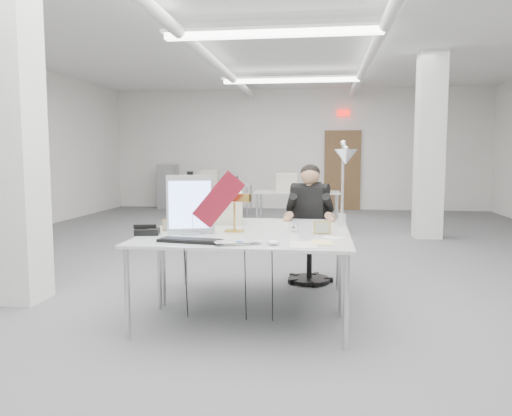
{
  "coord_description": "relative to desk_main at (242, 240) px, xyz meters",
  "views": [
    {
      "loc": [
        0.64,
        -6.51,
        1.44
      ],
      "look_at": [
        0.05,
        -2.0,
        0.96
      ],
      "focal_mm": 35.0,
      "sensor_mm": 36.0,
      "label": 1
    }
  ],
  "objects": [
    {
      "name": "office_chair",
      "position": [
        0.52,
        1.59,
        -0.2
      ],
      "size": [
        0.67,
        0.67,
        1.08
      ],
      "primitive_type": null,
      "rotation": [
        0.0,
        0.0,
        -0.33
      ],
      "color": "black",
      "rests_on": "room_shell"
    },
    {
      "name": "paper_stack_b",
      "position": [
        0.66,
        -0.12,
        0.02
      ],
      "size": [
        0.18,
        0.24,
        0.01
      ],
      "primitive_type": "cube",
      "rotation": [
        0.0,
        0.0,
        0.06
      ],
      "color": "#E7D38A",
      "rests_on": "desk_main"
    },
    {
      "name": "picture_frame_right",
      "position": [
        0.66,
        0.32,
        0.07
      ],
      "size": [
        0.15,
        0.06,
        0.12
      ],
      "primitive_type": "cube",
      "rotation": [
        -0.21,
        0.0,
        0.13
      ],
      "color": "tan",
      "rests_on": "desk_main"
    },
    {
      "name": "beige_monitor",
      "position": [
        -0.31,
        0.89,
        0.17
      ],
      "size": [
        0.39,
        0.38,
        0.32
      ],
      "primitive_type": "cube",
      "rotation": [
        0.0,
        0.0,
        0.19
      ],
      "color": "beige",
      "rests_on": "desk_second"
    },
    {
      "name": "desk_clock",
      "position": [
        0.4,
        0.42,
        0.06
      ],
      "size": [
        0.09,
        0.03,
        0.09
      ],
      "primitive_type": "cylinder",
      "rotation": [
        1.57,
        0.0,
        -0.01
      ],
      "color": "#A9A8AD",
      "rests_on": "desk_main"
    },
    {
      "name": "pennant",
      "position": [
        -0.22,
        0.16,
        0.32
      ],
      "size": [
        0.44,
        0.14,
        0.49
      ],
      "primitive_type": "cube",
      "rotation": [
        0.0,
        -0.87,
        0.29
      ],
      "color": "maroon",
      "rests_on": "monitor"
    },
    {
      "name": "desk_phone",
      "position": [
        -0.84,
        0.11,
        0.04
      ],
      "size": [
        0.24,
        0.22,
        0.05
      ],
      "primitive_type": "cube",
      "rotation": [
        0.0,
        0.0,
        0.2
      ],
      "color": "black",
      "rests_on": "desk_main"
    },
    {
      "name": "paper_stack_c",
      "position": [
        0.75,
        0.13,
        0.02
      ],
      "size": [
        0.22,
        0.2,
        0.01
      ],
      "primitive_type": "cube",
      "rotation": [
        0.0,
        0.0,
        -0.55
      ],
      "color": "silver",
      "rests_on": "desk_main"
    },
    {
      "name": "desk_main",
      "position": [
        0.0,
        0.0,
        0.0
      ],
      "size": [
        1.8,
        0.9,
        0.02
      ],
      "primitive_type": "cube",
      "color": "silver",
      "rests_on": "room_shell"
    },
    {
      "name": "desk_second",
      "position": [
        0.0,
        0.9,
        0.0
      ],
      "size": [
        1.8,
        0.9,
        0.02
      ],
      "primitive_type": "cube",
      "color": "silver",
      "rests_on": "room_shell"
    },
    {
      "name": "architect_lamp",
      "position": [
        0.85,
        0.63,
        0.47
      ],
      "size": [
        0.32,
        0.73,
        0.91
      ],
      "primitive_type": null,
      "rotation": [
        0.0,
        0.0,
        0.11
      ],
      "color": "#B6B5BA",
      "rests_on": "desk_second"
    },
    {
      "name": "bg_desk_b",
      "position": [
        -1.8,
        7.7,
        0.0
      ],
      "size": [
        1.6,
        0.8,
        0.02
      ],
      "primitive_type": "cube",
      "color": "silver",
      "rests_on": "room_shell"
    },
    {
      "name": "monitor",
      "position": [
        -0.48,
        0.19,
        0.27
      ],
      "size": [
        0.41,
        0.15,
        0.52
      ],
      "primitive_type": "cube",
      "rotation": [
        0.0,
        0.0,
        0.28
      ],
      "color": "silver",
      "rests_on": "desk_main"
    },
    {
      "name": "room_shell",
      "position": [
        0.04,
        2.63,
        0.95
      ],
      "size": [
        10.04,
        14.04,
        3.24
      ],
      "color": "#565759",
      "rests_on": "ground"
    },
    {
      "name": "mouse",
      "position": [
        0.29,
        -0.27,
        0.03
      ],
      "size": [
        0.11,
        0.08,
        0.04
      ],
      "primitive_type": "ellipsoid",
      "rotation": [
        0.0,
        0.0,
        0.16
      ],
      "color": "silver",
      "rests_on": "desk_main"
    },
    {
      "name": "paper_stack_a",
      "position": [
        0.51,
        -0.23,
        0.02
      ],
      "size": [
        0.23,
        0.31,
        0.01
      ],
      "primitive_type": "cube",
      "rotation": [
        0.0,
        0.0,
        0.06
      ],
      "color": "silver",
      "rests_on": "desk_main"
    },
    {
      "name": "bankers_lamp",
      "position": [
        -0.12,
        0.37,
        0.2
      ],
      "size": [
        0.34,
        0.17,
        0.38
      ],
      "primitive_type": null,
      "rotation": [
        0.0,
        0.0,
        -0.12
      ],
      "color": "#B97A39",
      "rests_on": "desk_main"
    },
    {
      "name": "bg_desk_a",
      "position": [
        0.2,
        5.5,
        0.0
      ],
      "size": [
        1.6,
        0.8,
        0.02
      ],
      "primitive_type": "cube",
      "color": "silver",
      "rests_on": "room_shell"
    },
    {
      "name": "seated_person",
      "position": [
        0.52,
        1.54,
        0.16
      ],
      "size": [
        0.6,
        0.67,
        0.83
      ],
      "primitive_type": null,
      "rotation": [
        0.0,
        0.0,
        -0.33
      ],
      "color": "black",
      "rests_on": "office_chair"
    },
    {
      "name": "filing_cabinet",
      "position": [
        -3.5,
        9.15,
        -0.14
      ],
      "size": [
        0.45,
        0.55,
        1.2
      ],
      "primitive_type": "cube",
      "color": "gray",
      "rests_on": "room_shell"
    },
    {
      "name": "keyboard",
      "position": [
        -0.38,
        -0.22,
        0.02
      ],
      "size": [
        0.52,
        0.24,
        0.02
      ],
      "primitive_type": "cube",
      "rotation": [
        0.0,
        0.0,
        -0.15
      ],
      "color": "black",
      "rests_on": "desk_main"
    },
    {
      "name": "laptop",
      "position": [
        0.03,
        -0.32,
        0.03
      ],
      "size": [
        0.43,
        0.36,
        0.03
      ],
      "primitive_type": "imported",
      "rotation": [
        0.0,
        0.0,
        0.41
      ],
      "color": "silver",
      "rests_on": "desk_main"
    },
    {
      "name": "picture_frame_left",
      "position": [
        -0.72,
        0.35,
        0.07
      ],
      "size": [
        0.14,
        0.06,
        0.11
      ],
      "primitive_type": "cube",
      "rotation": [
        -0.21,
        0.0,
        0.22
      ],
      "color": "tan",
      "rests_on": "desk_main"
    }
  ]
}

